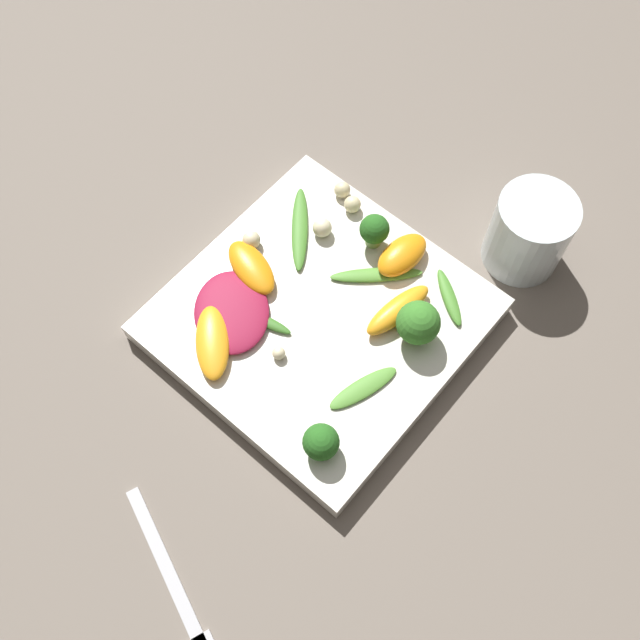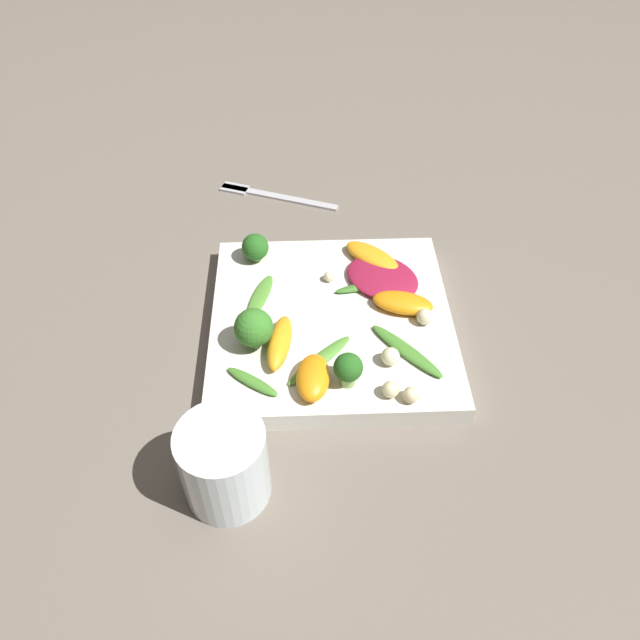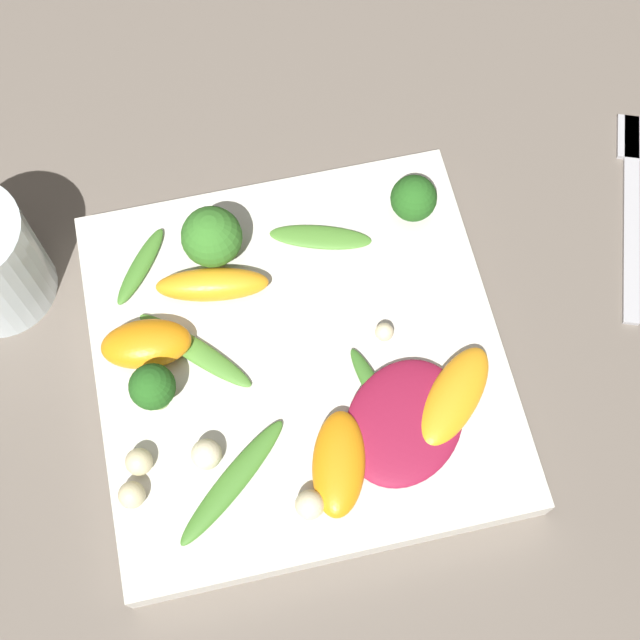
% 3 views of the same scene
% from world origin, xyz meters
% --- Properties ---
extents(ground_plane, '(2.40, 2.40, 0.00)m').
position_xyz_m(ground_plane, '(0.00, 0.00, 0.00)').
color(ground_plane, '#6B6056').
extents(plate, '(0.26, 0.26, 0.02)m').
position_xyz_m(plate, '(0.00, 0.00, 0.01)').
color(plate, silver).
rests_on(plate, ground_plane).
extents(fork, '(0.17, 0.07, 0.01)m').
position_xyz_m(fork, '(0.08, -0.26, 0.00)').
color(fork, '#B2B2B7').
rests_on(fork, ground_plane).
extents(radicchio_leaf_0, '(0.11, 0.11, 0.01)m').
position_xyz_m(radicchio_leaf_0, '(-0.06, -0.05, 0.03)').
color(radicchio_leaf_0, maroon).
rests_on(radicchio_leaf_0, plate).
extents(orange_segment_0, '(0.04, 0.06, 0.02)m').
position_xyz_m(orange_segment_0, '(0.02, 0.09, 0.04)').
color(orange_segment_0, orange).
rests_on(orange_segment_0, plate).
extents(orange_segment_1, '(0.08, 0.07, 0.02)m').
position_xyz_m(orange_segment_1, '(-0.05, -0.09, 0.03)').
color(orange_segment_1, orange).
rests_on(orange_segment_1, plate).
extents(orange_segment_2, '(0.07, 0.05, 0.02)m').
position_xyz_m(orange_segment_2, '(-0.08, -0.01, 0.03)').
color(orange_segment_2, orange).
rests_on(orange_segment_2, plate).
extents(orange_segment_3, '(0.03, 0.08, 0.02)m').
position_xyz_m(orange_segment_3, '(0.06, 0.05, 0.03)').
color(orange_segment_3, orange).
rests_on(orange_segment_3, plate).
extents(broccoli_floret_0, '(0.04, 0.04, 0.05)m').
position_xyz_m(broccoli_floret_0, '(0.08, 0.04, 0.05)').
color(broccoli_floret_0, '#7A9E51').
rests_on(broccoli_floret_0, plate).
extents(broccoli_floret_1, '(0.03, 0.03, 0.04)m').
position_xyz_m(broccoli_floret_1, '(-0.01, 0.09, 0.05)').
color(broccoli_floret_1, '#84AD5B').
rests_on(broccoli_floret_1, plate).
extents(broccoli_floret_2, '(0.03, 0.03, 0.03)m').
position_xyz_m(broccoli_floret_2, '(0.08, -0.10, 0.04)').
color(broccoli_floret_2, '#84AD5B').
rests_on(broccoli_floret_2, plate).
extents(arugula_sprig_0, '(0.06, 0.03, 0.01)m').
position_xyz_m(arugula_sprig_0, '(-0.04, -0.04, 0.03)').
color(arugula_sprig_0, '#3D7528').
rests_on(arugula_sprig_0, plate).
extents(arugula_sprig_1, '(0.07, 0.07, 0.01)m').
position_xyz_m(arugula_sprig_1, '(0.02, 0.06, 0.03)').
color(arugula_sprig_1, '#518E33').
rests_on(arugula_sprig_1, plate).
extents(arugula_sprig_2, '(0.07, 0.08, 0.01)m').
position_xyz_m(arugula_sprig_2, '(-0.07, 0.06, 0.03)').
color(arugula_sprig_2, '#47842D').
rests_on(arugula_sprig_2, plate).
extents(arugula_sprig_3, '(0.04, 0.07, 0.00)m').
position_xyz_m(arugula_sprig_3, '(0.08, -0.03, 0.03)').
color(arugula_sprig_3, '#518E33').
rests_on(arugula_sprig_3, plate).
extents(arugula_sprig_4, '(0.06, 0.05, 0.01)m').
position_xyz_m(arugula_sprig_4, '(0.08, 0.09, 0.03)').
color(arugula_sprig_4, '#47842D').
rests_on(arugula_sprig_4, plate).
extents(macadamia_nut_0, '(0.02, 0.02, 0.02)m').
position_xyz_m(macadamia_nut_0, '(-0.07, 0.12, 0.03)').
color(macadamia_nut_0, beige).
rests_on(macadamia_nut_0, plate).
extents(macadamia_nut_1, '(0.02, 0.02, 0.02)m').
position_xyz_m(macadamia_nut_1, '(-0.06, 0.07, 0.03)').
color(macadamia_nut_1, beige).
rests_on(macadamia_nut_1, plate).
extents(macadamia_nut_2, '(0.02, 0.02, 0.02)m').
position_xyz_m(macadamia_nut_2, '(-0.05, 0.11, 0.03)').
color(macadamia_nut_2, beige).
rests_on(macadamia_nut_2, plate).
extents(macadamia_nut_3, '(0.02, 0.02, 0.02)m').
position_xyz_m(macadamia_nut_3, '(-0.10, 0.01, 0.03)').
color(macadamia_nut_3, beige).
rests_on(macadamia_nut_3, plate).
extents(macadamia_nut_4, '(0.01, 0.01, 0.01)m').
position_xyz_m(macadamia_nut_4, '(-0.00, -0.06, 0.03)').
color(macadamia_nut_4, beige).
rests_on(macadamia_nut_4, plate).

